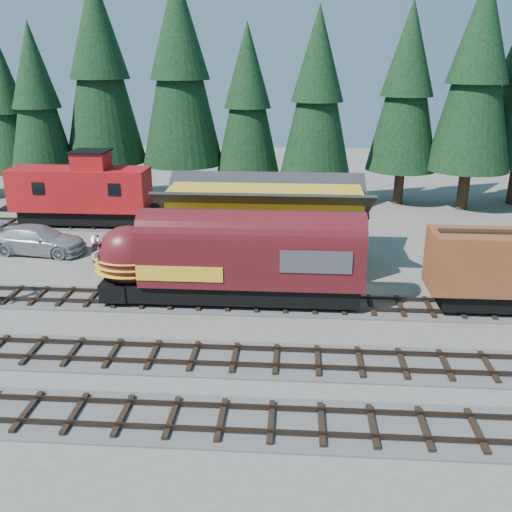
# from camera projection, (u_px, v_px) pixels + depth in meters

# --- Properties ---
(ground) EXTENTS (120.00, 120.00, 0.00)m
(ground) POSITION_uv_depth(u_px,v_px,m) (252.00, 339.00, 26.64)
(ground) COLOR #6B665B
(ground) RESTS_ON ground
(track_siding) EXTENTS (68.00, 3.20, 0.33)m
(track_siding) POSITION_uv_depth(u_px,v_px,m) (449.00, 309.00, 29.72)
(track_siding) COLOR #4C4947
(track_siding) RESTS_ON ground
(track_main_south) EXTENTS (68.00, 3.20, 0.33)m
(track_main_south) POSITION_uv_depth(u_px,v_px,m) (484.00, 368.00, 24.07)
(track_main_south) COLOR #4C4947
(track_main_south) RESTS_ON ground
(track_spur) EXTENTS (32.00, 3.20, 0.33)m
(track_spur) POSITION_uv_depth(u_px,v_px,m) (141.00, 226.00, 44.23)
(track_spur) COLOR #4C4947
(track_spur) RESTS_ON ground
(depot) EXTENTS (12.80, 7.00, 5.30)m
(depot) POSITION_uv_depth(u_px,v_px,m) (265.00, 218.00, 35.55)
(depot) COLOR #C48A1B
(depot) RESTS_ON ground
(conifer_backdrop) EXTENTS (79.66, 21.21, 17.27)m
(conifer_backdrop) POSITION_uv_depth(u_px,v_px,m) (367.00, 82.00, 46.43)
(conifer_backdrop) COLOR black
(conifer_backdrop) RESTS_ON ground
(locomotive) EXTENTS (14.22, 2.83, 3.87)m
(locomotive) POSITION_uv_depth(u_px,v_px,m) (223.00, 263.00, 29.77)
(locomotive) COLOR black
(locomotive) RESTS_ON ground
(caboose) EXTENTS (10.45, 3.03, 5.44)m
(caboose) POSITION_uv_depth(u_px,v_px,m) (82.00, 192.00, 43.67)
(caboose) COLOR black
(caboose) RESTS_ON ground
(pickup_truck_a) EXTENTS (7.34, 5.07, 1.86)m
(pickup_truck_a) POSITION_uv_depth(u_px,v_px,m) (146.00, 249.00, 36.17)
(pickup_truck_a) COLOR black
(pickup_truck_a) RESTS_ON ground
(pickup_truck_b) EXTENTS (6.63, 3.27, 1.85)m
(pickup_truck_b) POSITION_uv_depth(u_px,v_px,m) (38.00, 240.00, 38.05)
(pickup_truck_b) COLOR #A9ABB1
(pickup_truck_b) RESTS_ON ground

